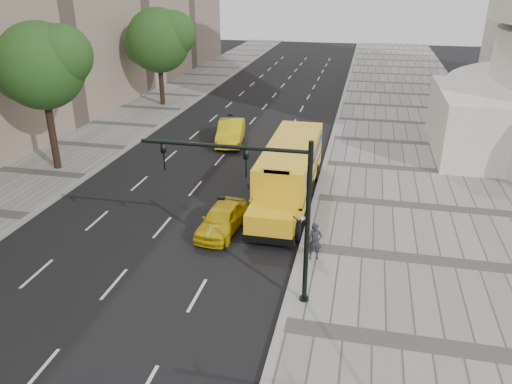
% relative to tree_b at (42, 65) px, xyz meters
% --- Properties ---
extents(ground, '(140.00, 140.00, 0.00)m').
position_rel_tree_b_xyz_m(ground, '(10.40, -0.99, -6.54)').
color(ground, black).
rests_on(ground, ground).
extents(sidewalk_museum, '(12.00, 140.00, 0.15)m').
position_rel_tree_b_xyz_m(sidewalk_museum, '(22.40, -0.99, -6.46)').
color(sidewalk_museum, gray).
rests_on(sidewalk_museum, ground).
extents(sidewalk_far, '(6.00, 140.00, 0.15)m').
position_rel_tree_b_xyz_m(sidewalk_far, '(-0.60, -0.99, -6.46)').
color(sidewalk_far, gray).
rests_on(sidewalk_far, ground).
extents(curb_museum, '(0.30, 140.00, 0.15)m').
position_rel_tree_b_xyz_m(curb_museum, '(16.40, -0.99, -6.46)').
color(curb_museum, gray).
rests_on(curb_museum, ground).
extents(curb_far, '(0.30, 140.00, 0.15)m').
position_rel_tree_b_xyz_m(curb_far, '(2.40, -0.99, -6.46)').
color(curb_far, gray).
rests_on(curb_far, ground).
extents(tree_b, '(5.74, 5.10, 9.05)m').
position_rel_tree_b_xyz_m(tree_b, '(0.00, 0.00, 0.00)').
color(tree_b, black).
rests_on(tree_b, ground).
extents(tree_c, '(6.42, 5.71, 8.82)m').
position_rel_tree_b_xyz_m(tree_c, '(0.01, 17.36, -0.53)').
color(tree_c, black).
rests_on(tree_c, ground).
extents(school_bus, '(2.96, 11.56, 3.19)m').
position_rel_tree_b_xyz_m(school_bus, '(14.90, -0.94, -4.77)').
color(school_bus, yellow).
rests_on(school_bus, ground).
extents(taxi_near, '(1.94, 4.13, 1.37)m').
position_rel_tree_b_xyz_m(taxi_near, '(12.40, -5.76, -5.85)').
color(taxi_near, gold).
rests_on(taxi_near, ground).
extents(taxi_far, '(2.54, 5.21, 1.65)m').
position_rel_tree_b_xyz_m(taxi_far, '(9.18, 7.72, -5.72)').
color(taxi_far, gold).
rests_on(taxi_far, ground).
extents(pedestrian, '(0.70, 0.57, 1.66)m').
position_rel_tree_b_xyz_m(pedestrian, '(17.04, -7.53, -5.56)').
color(pedestrian, '#232529').
rests_on(pedestrian, sidewalk_museum).
extents(traffic_signal, '(6.18, 0.36, 6.40)m').
position_rel_tree_b_xyz_m(traffic_signal, '(15.60, -10.58, -2.45)').
color(traffic_signal, black).
rests_on(traffic_signal, ground).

